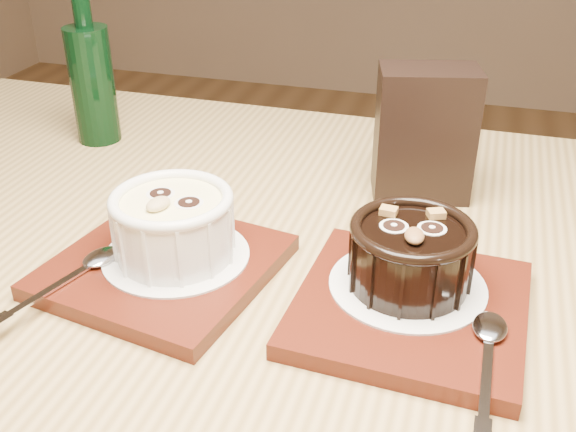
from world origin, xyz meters
name	(u,v)px	position (x,y,z in m)	size (l,w,h in m)	color
table	(279,349)	(0.23, -0.18, 0.66)	(1.21, 0.81, 0.75)	olive
tray_left	(164,266)	(0.14, -0.21, 0.76)	(0.18, 0.18, 0.01)	#51190D
doily_left	(176,255)	(0.15, -0.20, 0.77)	(0.13, 0.13, 0.00)	white
ramekin_white	(173,222)	(0.15, -0.20, 0.80)	(0.11, 0.11, 0.06)	white
spoon_left	(70,276)	(0.08, -0.26, 0.77)	(0.03, 0.13, 0.01)	white
tray_right	(410,308)	(0.35, -0.21, 0.76)	(0.18, 0.18, 0.01)	#51190D
doily_right	(407,285)	(0.35, -0.19, 0.77)	(0.13, 0.13, 0.00)	white
ramekin_dark	(411,252)	(0.35, -0.19, 0.80)	(0.10, 0.10, 0.06)	black
spoon_right	(488,356)	(0.42, -0.26, 0.77)	(0.03, 0.13, 0.01)	white
condiment_stand	(424,134)	(0.34, 0.01, 0.82)	(0.10, 0.06, 0.14)	black
green_bottle	(92,80)	(-0.08, 0.05, 0.83)	(0.05, 0.05, 0.20)	black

